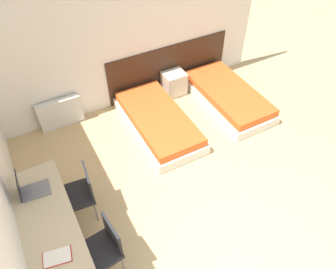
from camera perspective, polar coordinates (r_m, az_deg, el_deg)
ground_plane at (r=4.54m, az=13.65°, el=-21.88°), size 20.00×20.00×0.00m
wall_back at (r=5.81m, az=-8.51°, el=16.45°), size 5.57×0.05×2.70m
headboard_panel at (r=6.56m, az=0.17°, el=11.58°), size 2.55×0.03×0.94m
bed_near_window at (r=5.79m, az=-1.72°, el=2.23°), size 0.94×1.91×0.33m
bed_near_door at (r=6.43m, az=10.38°, el=6.53°), size 0.94×1.91×0.33m
nightstand at (r=6.54m, az=1.05°, el=8.93°), size 0.42×0.36×0.46m
radiator at (r=6.08m, az=-18.23°, el=3.57°), size 0.76×0.12×0.55m
desk at (r=4.22m, az=-19.68°, el=-15.46°), size 0.62×1.81×0.76m
chair_near_laptop at (r=4.55m, az=-15.15°, el=-9.62°), size 0.49×0.49×0.85m
chair_near_notebook at (r=4.07m, az=-11.28°, el=-18.72°), size 0.50×0.50×0.85m
laptop at (r=4.34m, az=-22.96°, el=-8.74°), size 0.36×0.27×0.36m
open_notebook at (r=3.83m, az=-18.74°, el=-19.53°), size 0.32×0.24×0.02m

